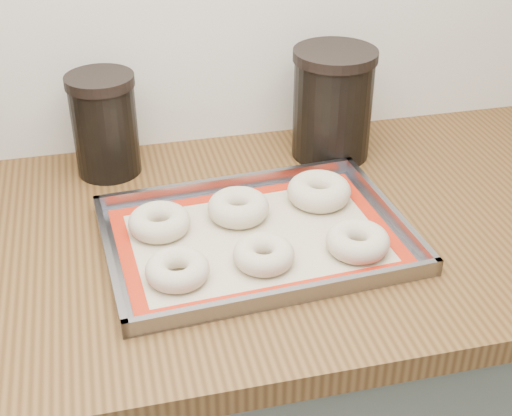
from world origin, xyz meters
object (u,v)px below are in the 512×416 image
object	(u,v)px
bagel_back_right	(319,191)
canister_mid	(105,124)
bagel_back_mid	(238,207)
canister_right	(333,103)
bagel_front_left	(177,270)
bagel_back_left	(159,222)
baking_tray	(256,237)
bagel_front_mid	(264,254)
bagel_front_right	(358,241)

from	to	relation	value
bagel_back_right	canister_mid	xyz separation A→B (m)	(-0.33, 0.20, 0.07)
bagel_back_mid	canister_right	world-z (taller)	canister_right
bagel_front_left	bagel_back_right	distance (m)	0.30
bagel_back_left	bagel_back_right	size ratio (longest dim) A/B	0.91
baking_tray	bagel_front_mid	distance (m)	0.07
bagel_front_left	canister_right	size ratio (longest dim) A/B	0.45
canister_mid	bagel_front_right	bearing A→B (deg)	-45.20
bagel_back_left	bagel_back_right	world-z (taller)	bagel_back_right
bagel_front_right	bagel_back_mid	bearing A→B (deg)	139.04
canister_mid	canister_right	xyz separation A→B (m)	(0.41, -0.03, 0.01)
baking_tray	bagel_back_mid	distance (m)	0.07
baking_tray	bagel_front_right	size ratio (longest dim) A/B	4.99
bagel_back_mid	canister_mid	bearing A→B (deg)	131.81
baking_tray	canister_mid	world-z (taller)	canister_mid
bagel_front_left	bagel_front_right	world-z (taller)	bagel_front_right
canister_right	bagel_back_mid	bearing A→B (deg)	-139.45
bagel_front_mid	canister_mid	bearing A→B (deg)	120.14
bagel_back_mid	canister_mid	distance (m)	0.30
bagel_back_mid	canister_right	bearing A→B (deg)	40.55
bagel_front_mid	bagel_back_right	world-z (taller)	bagel_back_right
baking_tray	bagel_back_mid	size ratio (longest dim) A/B	4.82
bagel_front_left	bagel_back_left	xyz separation A→B (m)	(-0.01, 0.13, 0.00)
bagel_back_mid	bagel_front_mid	bearing A→B (deg)	-85.99
bagel_front_left	canister_right	bearing A→B (deg)	44.01
baking_tray	bagel_front_left	size ratio (longest dim) A/B	5.21
bagel_back_right	canister_right	size ratio (longest dim) A/B	0.52
bagel_front_left	bagel_front_right	xyz separation A→B (m)	(0.27, 0.01, 0.00)
bagel_front_left	bagel_front_mid	xyz separation A→B (m)	(0.13, 0.01, 0.00)
bagel_front_mid	bagel_front_left	bearing A→B (deg)	-177.04
bagel_front_right	bagel_back_mid	size ratio (longest dim) A/B	0.97
canister_right	bagel_back_left	bearing A→B (deg)	-150.35
baking_tray	bagel_front_left	xyz separation A→B (m)	(-0.13, -0.07, 0.01)
bagel_front_right	canister_right	distance (m)	0.34
bagel_front_left	bagel_front_right	distance (m)	0.27
bagel_back_mid	bagel_back_right	size ratio (longest dim) A/B	0.94
bagel_front_mid	bagel_back_right	distance (m)	0.20
canister_mid	baking_tray	bearing A→B (deg)	-53.68
bagel_front_right	canister_mid	xyz separation A→B (m)	(-0.35, 0.35, 0.07)
bagel_back_left	bagel_back_right	xyz separation A→B (m)	(0.27, 0.03, 0.00)
bagel_front_mid	bagel_back_right	size ratio (longest dim) A/B	0.85
bagel_back_left	canister_mid	world-z (taller)	canister_mid
bagel_front_left	baking_tray	bearing A→B (deg)	29.11
bagel_front_left	bagel_front_mid	world-z (taller)	same
bagel_back_right	canister_right	world-z (taller)	canister_right
bagel_back_left	canister_right	distance (m)	0.41
bagel_front_right	bagel_front_mid	bearing A→B (deg)	179.37
baking_tray	canister_mid	bearing A→B (deg)	126.32
bagel_front_right	bagel_back_mid	world-z (taller)	bagel_back_mid
baking_tray	bagel_front_mid	bearing A→B (deg)	-93.72
bagel_back_mid	bagel_back_right	bearing A→B (deg)	6.76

